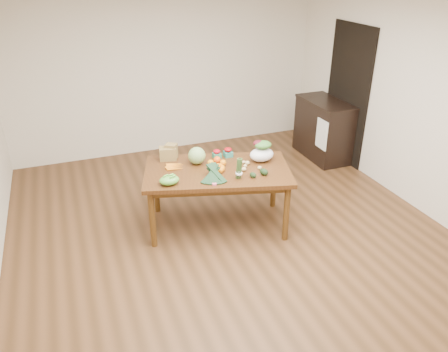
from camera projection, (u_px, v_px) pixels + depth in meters
name	position (u px, v px, depth m)	size (l,w,h in m)	color
floor	(236.00, 242.00, 5.02)	(6.00, 6.00, 0.00)	brown
room_walls	(238.00, 133.00, 4.42)	(5.02, 6.02, 2.70)	silver
dining_table	(218.00, 198.00, 5.20)	(1.66, 0.92, 0.75)	#522F13
doorway_dark	(347.00, 95.00, 6.67)	(0.02, 1.00, 2.10)	black
cabinet	(323.00, 129.00, 6.98)	(0.52, 1.02, 0.94)	black
dish_towel	(322.00, 134.00, 6.57)	(0.02, 0.28, 0.45)	white
paper_bag	(168.00, 152.00, 5.24)	(0.26, 0.22, 0.19)	olive
cabbage	(197.00, 156.00, 5.12)	(0.21, 0.21, 0.21)	#8DB568
strawberry_basket_a	(217.00, 154.00, 5.30)	(0.09, 0.09, 0.09)	red
strawberry_basket_b	(228.00, 153.00, 5.34)	(0.10, 0.10, 0.09)	#B50C12
orange_a	(211.00, 163.00, 5.10)	(0.08, 0.08, 0.08)	#FFAB0F
orange_b	(217.00, 160.00, 5.16)	(0.09, 0.09, 0.09)	#DD520D
orange_c	(223.00, 163.00, 5.10)	(0.08, 0.08, 0.08)	orange
mandarin_cluster	(218.00, 167.00, 4.97)	(0.18, 0.18, 0.10)	#FF9C0F
carrots	(174.00, 166.00, 5.07)	(0.22, 0.19, 0.03)	orange
snap_pea_bag	(169.00, 180.00, 4.68)	(0.22, 0.16, 0.10)	#55B03B
kale_bunch	(214.00, 174.00, 4.74)	(0.32, 0.40, 0.16)	black
asparagus_bundle	(239.00, 168.00, 4.77)	(0.08, 0.08, 0.25)	#416F33
potato_a	(245.00, 166.00, 5.07)	(0.05, 0.04, 0.04)	#DACE7D
potato_b	(244.00, 169.00, 4.98)	(0.06, 0.05, 0.05)	#D6C67B
potato_c	(247.00, 163.00, 5.13)	(0.06, 0.05, 0.05)	tan
potato_d	(244.00, 162.00, 5.16)	(0.04, 0.04, 0.04)	tan
potato_e	(260.00, 168.00, 5.02)	(0.05, 0.05, 0.04)	tan
avocado_a	(253.00, 175.00, 4.83)	(0.06, 0.09, 0.06)	black
avocado_b	(264.00, 172.00, 4.89)	(0.07, 0.11, 0.07)	black
salad_bag	(262.00, 152.00, 5.19)	(0.30, 0.22, 0.23)	white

